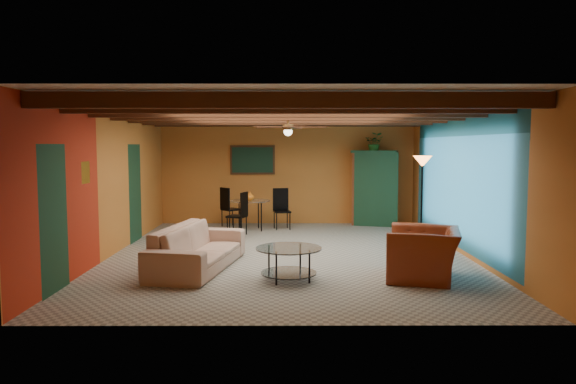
{
  "coord_description": "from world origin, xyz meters",
  "views": [
    {
      "loc": [
        -0.04,
        -9.95,
        2.04
      ],
      "look_at": [
        0.0,
        0.2,
        1.15
      ],
      "focal_mm": 33.72,
      "sensor_mm": 36.0,
      "label": 1
    }
  ],
  "objects_px": {
    "armchair": "(424,254)",
    "coffee_table": "(289,264)",
    "sofa": "(198,247)",
    "dining_table": "(250,210)",
    "floor_lamp": "(422,202)",
    "armoire": "(374,189)",
    "vase": "(250,184)",
    "potted_plant": "(375,143)"
  },
  "relations": [
    {
      "from": "armchair",
      "to": "coffee_table",
      "type": "distance_m",
      "value": 2.06
    },
    {
      "from": "coffee_table",
      "to": "armoire",
      "type": "distance_m",
      "value": 6.08
    },
    {
      "from": "potted_plant",
      "to": "coffee_table",
      "type": "bearing_deg",
      "value": -111.3
    },
    {
      "from": "armchair",
      "to": "vase",
      "type": "height_order",
      "value": "vase"
    },
    {
      "from": "coffee_table",
      "to": "potted_plant",
      "type": "relative_size",
      "value": 1.99
    },
    {
      "from": "coffee_table",
      "to": "floor_lamp",
      "type": "xyz_separation_m",
      "value": [
        2.65,
        2.61,
        0.66
      ]
    },
    {
      "from": "dining_table",
      "to": "armoire",
      "type": "xyz_separation_m",
      "value": [
        3.1,
        0.84,
        0.42
      ]
    },
    {
      "from": "armchair",
      "to": "potted_plant",
      "type": "bearing_deg",
      "value": -166.32
    },
    {
      "from": "dining_table",
      "to": "floor_lamp",
      "type": "relative_size",
      "value": 1.04
    },
    {
      "from": "sofa",
      "to": "floor_lamp",
      "type": "bearing_deg",
      "value": -55.53
    },
    {
      "from": "vase",
      "to": "potted_plant",
      "type": "bearing_deg",
      "value": 15.17
    },
    {
      "from": "coffee_table",
      "to": "armoire",
      "type": "relative_size",
      "value": 0.54
    },
    {
      "from": "coffee_table",
      "to": "armchair",
      "type": "bearing_deg",
      "value": 2.16
    },
    {
      "from": "armchair",
      "to": "coffee_table",
      "type": "xyz_separation_m",
      "value": [
        -2.06,
        -0.08,
        -0.13
      ]
    },
    {
      "from": "coffee_table",
      "to": "armoire",
      "type": "xyz_separation_m",
      "value": [
        2.2,
        5.63,
        0.66
      ]
    },
    {
      "from": "potted_plant",
      "to": "vase",
      "type": "distance_m",
      "value": 3.36
    },
    {
      "from": "coffee_table",
      "to": "floor_lamp",
      "type": "bearing_deg",
      "value": 44.6
    },
    {
      "from": "dining_table",
      "to": "potted_plant",
      "type": "distance_m",
      "value": 3.58
    },
    {
      "from": "dining_table",
      "to": "armoire",
      "type": "distance_m",
      "value": 3.24
    },
    {
      "from": "sofa",
      "to": "potted_plant",
      "type": "relative_size",
      "value": 4.88
    },
    {
      "from": "floor_lamp",
      "to": "dining_table",
      "type": "bearing_deg",
      "value": 148.37
    },
    {
      "from": "sofa",
      "to": "armoire",
      "type": "bearing_deg",
      "value": -26.73
    },
    {
      "from": "dining_table",
      "to": "potted_plant",
      "type": "relative_size",
      "value": 3.81
    },
    {
      "from": "coffee_table",
      "to": "vase",
      "type": "bearing_deg",
      "value": 100.64
    },
    {
      "from": "armchair",
      "to": "vase",
      "type": "relative_size",
      "value": 5.8
    },
    {
      "from": "armchair",
      "to": "dining_table",
      "type": "bearing_deg",
      "value": -132.79
    },
    {
      "from": "armoire",
      "to": "floor_lamp",
      "type": "xyz_separation_m",
      "value": [
        0.45,
        -3.02,
        -0.0
      ]
    },
    {
      "from": "coffee_table",
      "to": "floor_lamp",
      "type": "height_order",
      "value": "floor_lamp"
    },
    {
      "from": "sofa",
      "to": "dining_table",
      "type": "height_order",
      "value": "dining_table"
    },
    {
      "from": "armchair",
      "to": "dining_table",
      "type": "xyz_separation_m",
      "value": [
        -2.96,
        4.72,
        0.11
      ]
    },
    {
      "from": "floor_lamp",
      "to": "vase",
      "type": "xyz_separation_m",
      "value": [
        -3.55,
        2.18,
        0.18
      ]
    },
    {
      "from": "coffee_table",
      "to": "dining_table",
      "type": "height_order",
      "value": "dining_table"
    },
    {
      "from": "dining_table",
      "to": "vase",
      "type": "distance_m",
      "value": 0.6
    },
    {
      "from": "vase",
      "to": "sofa",
      "type": "bearing_deg",
      "value": -98.27
    },
    {
      "from": "sofa",
      "to": "potted_plant",
      "type": "xyz_separation_m",
      "value": [
        3.68,
        4.88,
        1.73
      ]
    },
    {
      "from": "dining_table",
      "to": "floor_lamp",
      "type": "distance_m",
      "value": 4.19
    },
    {
      "from": "armoire",
      "to": "vase",
      "type": "relative_size",
      "value": 8.94
    },
    {
      "from": "coffee_table",
      "to": "dining_table",
      "type": "xyz_separation_m",
      "value": [
        -0.9,
        4.79,
        0.24
      ]
    },
    {
      "from": "armchair",
      "to": "floor_lamp",
      "type": "distance_m",
      "value": 2.65
    },
    {
      "from": "sofa",
      "to": "coffee_table",
      "type": "height_order",
      "value": "sofa"
    },
    {
      "from": "sofa",
      "to": "vase",
      "type": "relative_size",
      "value": 11.89
    },
    {
      "from": "coffee_table",
      "to": "armoire",
      "type": "height_order",
      "value": "armoire"
    }
  ]
}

